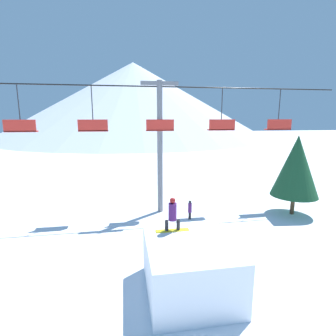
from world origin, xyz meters
name	(u,v)px	position (x,y,z in m)	size (l,w,h in m)	color
ground_plane	(217,273)	(0.00, 0.00, 0.00)	(220.00, 220.00, 0.00)	white
mountain_ridge	(134,101)	(0.00, 79.60, 11.86)	(84.46, 84.46, 23.73)	silver
snow_ramp	(190,267)	(-1.43, -0.93, 0.99)	(3.15, 3.61, 1.98)	white
snowboarder	(173,214)	(-1.89, 0.11, 2.66)	(1.33, 0.32, 1.36)	yellow
chairlift	(160,132)	(-1.33, 7.64, 5.44)	(24.71, 0.44, 8.71)	slate
pine_tree_near	(296,166)	(7.35, 5.70, 3.28)	(2.98, 2.98, 5.30)	#4C3823
distant_skier	(190,209)	(0.33, 5.96, 0.67)	(0.24, 0.24, 1.23)	black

